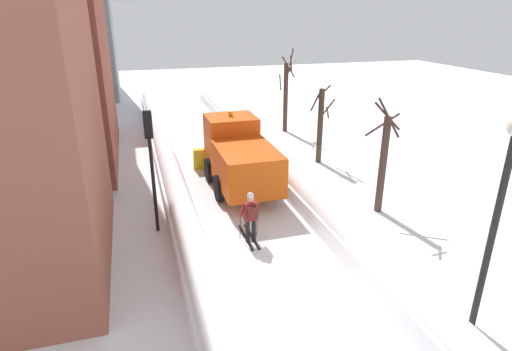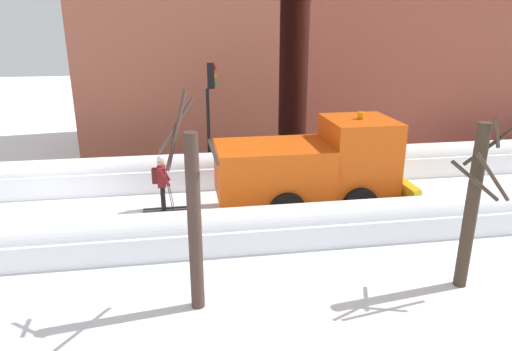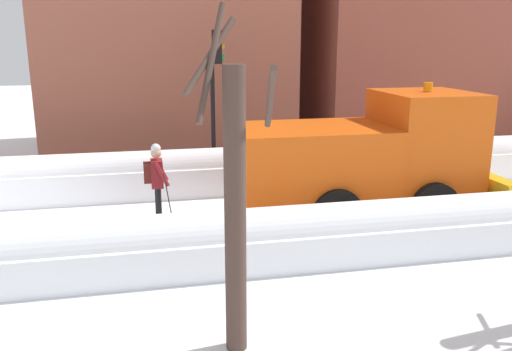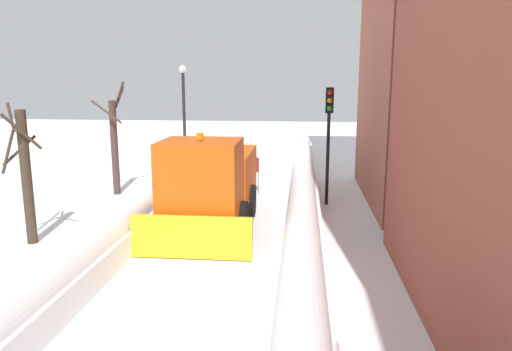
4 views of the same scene
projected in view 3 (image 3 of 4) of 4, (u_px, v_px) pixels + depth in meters
The scene contains 7 objects.
ground_plane at pixel (420, 209), 13.02m from camera, with size 80.00×80.00×0.00m, color white.
snowbank_left at pixel (378, 163), 15.22m from camera, with size 1.10×36.00×1.23m.
snowbank_right at pixel (484, 223), 10.55m from camera, with size 1.10×36.00×1.11m.
plow_truck at pixel (367, 156), 11.95m from camera, with size 3.20×5.98×3.12m.
skier at pixel (157, 179), 11.88m from camera, with size 0.62×1.80×1.81m.
traffic_light_pole at pixel (216, 78), 14.55m from camera, with size 0.28×0.42×4.29m.
bare_tree_near at pixel (235, 204), 6.67m from camera, with size 1.29×1.20×4.50m.
Camera 3 is at (11.29, 3.46, 4.05)m, focal length 37.10 mm.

